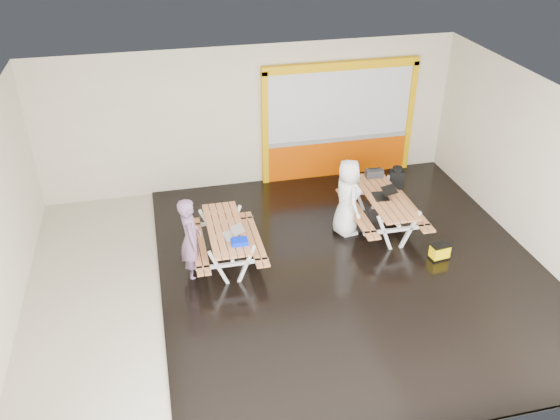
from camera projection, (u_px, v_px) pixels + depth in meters
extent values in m
cube|color=beige|center=(290.00, 277.00, 11.29)|extent=(10.00, 8.00, 0.01)
cube|color=white|center=(292.00, 107.00, 9.49)|extent=(10.00, 8.00, 0.01)
cube|color=beige|center=(251.00, 118.00, 13.74)|extent=(10.00, 0.01, 3.50)
cube|color=beige|center=(371.00, 357.00, 7.04)|extent=(10.00, 0.01, 3.50)
cube|color=beige|center=(537.00, 171.00, 11.37)|extent=(0.01, 8.00, 3.50)
cube|color=black|center=(351.00, 267.00, 11.51)|extent=(7.50, 7.98, 0.05)
cube|color=#D24800|center=(337.00, 158.00, 14.75)|extent=(3.60, 0.12, 1.00)
cube|color=gray|center=(338.00, 139.00, 14.48)|extent=(3.60, 0.14, 0.10)
cube|color=silver|center=(340.00, 104.00, 14.02)|extent=(3.60, 0.08, 1.72)
cube|color=#EBA903|center=(265.00, 130.00, 13.89)|extent=(0.14, 0.16, 2.90)
cube|color=#EBA903|center=(409.00, 117.00, 14.62)|extent=(0.14, 0.16, 2.90)
cube|color=#EBA903|center=(342.00, 66.00, 13.51)|extent=(3.88, 0.16, 0.20)
cube|color=#C57E4E|center=(211.00, 231.00, 11.27)|extent=(0.13, 2.02, 0.04)
cube|color=#C57E4E|center=(218.00, 230.00, 11.29)|extent=(0.13, 2.02, 0.04)
cube|color=#C57E4E|center=(226.00, 229.00, 11.32)|extent=(0.13, 2.02, 0.04)
cube|color=#C57E4E|center=(233.00, 228.00, 11.35)|extent=(0.13, 2.02, 0.04)
cube|color=#C57E4E|center=(240.00, 227.00, 11.38)|extent=(0.13, 2.02, 0.04)
cube|color=white|center=(219.00, 268.00, 10.81)|extent=(0.37, 0.06, 0.81)
cube|color=white|center=(246.00, 264.00, 10.92)|extent=(0.37, 0.06, 0.81)
cube|color=white|center=(232.00, 264.00, 10.84)|extent=(1.38, 0.06, 0.06)
cube|color=white|center=(232.00, 253.00, 10.71)|extent=(0.68, 0.06, 0.06)
cube|color=white|center=(209.00, 226.00, 12.10)|extent=(0.37, 0.06, 0.81)
cube|color=white|center=(233.00, 223.00, 12.20)|extent=(0.37, 0.06, 0.81)
cube|color=white|center=(221.00, 222.00, 12.12)|extent=(1.38, 0.06, 0.06)
cube|color=white|center=(220.00, 212.00, 11.99)|extent=(0.68, 0.06, 0.06)
cube|color=white|center=(226.00, 237.00, 11.43)|extent=(0.06, 1.65, 0.06)
cube|color=#C57E4E|center=(195.00, 246.00, 11.36)|extent=(0.12, 2.02, 0.04)
cube|color=#C57E4E|center=(202.00, 245.00, 11.38)|extent=(0.12, 2.02, 0.04)
cube|color=#C57E4E|center=(250.00, 238.00, 11.57)|extent=(0.12, 2.02, 0.04)
cube|color=#C57E4E|center=(257.00, 238.00, 11.60)|extent=(0.12, 2.02, 0.04)
cube|color=#C57E4E|center=(371.00, 198.00, 12.28)|extent=(0.15, 2.15, 0.04)
cube|color=#C57E4E|center=(377.00, 197.00, 12.31)|extent=(0.15, 2.15, 0.04)
cube|color=#C57E4E|center=(384.00, 196.00, 12.34)|extent=(0.15, 2.15, 0.04)
cube|color=#C57E4E|center=(391.00, 196.00, 12.37)|extent=(0.15, 2.15, 0.04)
cube|color=#C57E4E|center=(398.00, 195.00, 12.39)|extent=(0.15, 2.15, 0.04)
cube|color=white|center=(385.00, 233.00, 11.79)|extent=(0.40, 0.07, 0.86)
cube|color=white|center=(410.00, 230.00, 11.90)|extent=(0.40, 0.07, 0.86)
cube|color=white|center=(398.00, 230.00, 11.82)|extent=(1.48, 0.07, 0.06)
cube|color=white|center=(399.00, 218.00, 11.68)|extent=(0.73, 0.07, 0.06)
cube|color=white|center=(358.00, 195.00, 13.16)|extent=(0.40, 0.07, 0.86)
cube|color=white|center=(381.00, 193.00, 13.27)|extent=(0.40, 0.07, 0.86)
cube|color=white|center=(370.00, 192.00, 13.19)|extent=(1.48, 0.07, 0.06)
cube|color=white|center=(371.00, 181.00, 13.05)|extent=(0.73, 0.07, 0.06)
cube|color=white|center=(383.00, 205.00, 12.45)|extent=(0.07, 1.77, 0.06)
cube|color=#C57E4E|center=(354.00, 213.00, 12.38)|extent=(0.14, 2.15, 0.04)
cube|color=#C57E4E|center=(360.00, 212.00, 12.40)|extent=(0.14, 2.15, 0.04)
cube|color=#C57E4E|center=(405.00, 207.00, 12.60)|extent=(0.14, 2.15, 0.04)
cube|color=#C57E4E|center=(411.00, 206.00, 12.63)|extent=(0.14, 2.15, 0.04)
imported|color=slate|center=(191.00, 239.00, 10.90)|extent=(0.41, 0.63, 1.73)
imported|color=white|center=(347.00, 198.00, 12.16)|extent=(0.62, 0.89, 1.73)
cube|color=silver|center=(230.00, 236.00, 11.05)|extent=(0.28, 0.37, 0.02)
cube|color=silver|center=(237.00, 229.00, 11.03)|extent=(0.26, 0.37, 0.07)
cube|color=silver|center=(237.00, 229.00, 11.03)|extent=(0.22, 0.32, 0.05)
cube|color=black|center=(380.00, 196.00, 12.27)|extent=(0.33, 0.43, 0.02)
cube|color=black|center=(389.00, 190.00, 12.22)|extent=(0.31, 0.43, 0.08)
cube|color=silver|center=(389.00, 190.00, 12.22)|extent=(0.26, 0.38, 0.07)
cube|color=#0020EA|center=(240.00, 242.00, 10.81)|extent=(0.31, 0.22, 0.09)
cube|color=black|center=(374.00, 173.00, 13.03)|extent=(0.41, 0.22, 0.18)
cylinder|color=black|center=(375.00, 168.00, 12.96)|extent=(0.30, 0.04, 0.02)
cube|color=black|center=(396.00, 180.00, 13.20)|extent=(0.38, 0.30, 0.48)
cylinder|color=black|center=(397.00, 170.00, 13.06)|extent=(0.27, 0.27, 0.12)
cube|color=black|center=(359.00, 225.00, 12.67)|extent=(0.54, 0.46, 0.18)
cube|color=black|center=(439.00, 257.00, 11.73)|extent=(0.41, 0.30, 0.04)
cube|color=#FFCE00|center=(440.00, 251.00, 11.66)|extent=(0.39, 0.27, 0.29)
cube|color=black|center=(441.00, 245.00, 11.58)|extent=(0.41, 0.30, 0.03)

